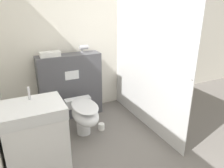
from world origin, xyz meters
TOP-DOWN VIEW (x-y plane):
  - wall_back at (0.00, 1.99)m, footprint 8.00×0.06m
  - partition_panel at (-0.30, 1.77)m, footprint 1.02×0.29m
  - shower_glass at (0.67, 1.02)m, footprint 0.04×1.88m
  - toilet at (-0.31, 1.09)m, footprint 0.39×0.69m
  - sink_vanity at (-1.02, 0.49)m, footprint 0.61×0.48m
  - hair_drier at (-0.02, 1.81)m, footprint 0.17×0.07m
  - folded_towel at (-0.58, 1.75)m, footprint 0.30×0.14m
  - spare_toilet_roll at (-0.03, 1.11)m, footprint 0.10×0.10m

SIDE VIEW (x-z plane):
  - spare_toilet_roll at x=-0.03m, z-range 0.00..0.10m
  - toilet at x=-0.31m, z-range 0.09..0.60m
  - sink_vanity at x=-1.02m, z-range -0.07..0.98m
  - partition_panel at x=-0.30m, z-range 0.00..1.07m
  - shower_glass at x=0.67m, z-range 0.00..2.16m
  - folded_towel at x=-0.58m, z-range 1.07..1.15m
  - hair_drier at x=-0.02m, z-range 1.09..1.21m
  - wall_back at x=0.00m, z-range 0.00..2.50m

